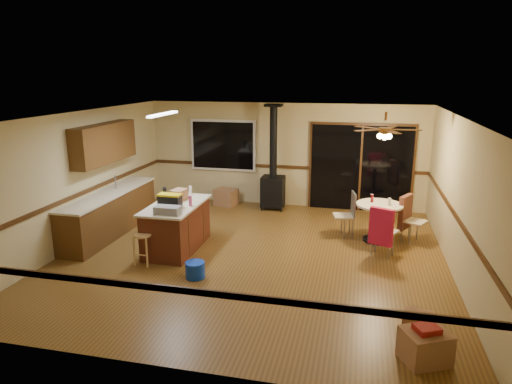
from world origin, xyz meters
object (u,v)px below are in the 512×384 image
(chair_right, at_px, (407,213))
(toolbox_black, at_px, (170,202))
(bar_stool, at_px, (143,249))
(dining_table, at_px, (379,216))
(wood_stove, at_px, (273,181))
(box_under_window, at_px, (226,197))
(box_corner_a, at_px, (425,346))
(blue_bucket, at_px, (195,270))
(box_corner_b, at_px, (418,324))
(toolbox_grey, at_px, (168,210))
(chair_near, at_px, (382,227))
(kitchen_island, at_px, (177,226))
(chair_left, at_px, (349,209))

(chair_right, bearing_deg, toolbox_black, -158.94)
(bar_stool, height_order, dining_table, dining_table)
(wood_stove, height_order, toolbox_black, wood_stove)
(box_under_window, relative_size, box_corner_a, 1.03)
(blue_bucket, xyz_separation_m, box_corner_b, (3.43, -0.98, 0.02))
(wood_stove, relative_size, box_corner_b, 6.73)
(chair_right, relative_size, box_under_window, 1.33)
(toolbox_grey, height_order, dining_table, toolbox_grey)
(box_corner_a, xyz_separation_m, box_corner_b, (-0.02, 0.57, -0.04))
(toolbox_grey, bearing_deg, dining_table, 27.42)
(wood_stove, relative_size, chair_right, 3.60)
(toolbox_grey, height_order, chair_near, toolbox_grey)
(toolbox_grey, relative_size, dining_table, 0.49)
(toolbox_grey, relative_size, box_corner_b, 1.19)
(blue_bucket, height_order, dining_table, dining_table)
(chair_right, bearing_deg, kitchen_island, -161.56)
(wood_stove, bearing_deg, box_under_window, 177.68)
(chair_near, xyz_separation_m, chair_right, (0.52, 1.00, 0.00))
(kitchen_island, height_order, chair_near, chair_near)
(wood_stove, xyz_separation_m, toolbox_grey, (-1.19, -3.66, 0.24))
(wood_stove, relative_size, chair_near, 3.60)
(box_corner_a, bearing_deg, dining_table, 96.17)
(kitchen_island, height_order, wood_stove, wood_stove)
(toolbox_grey, relative_size, chair_near, 0.64)
(box_corner_a, bearing_deg, toolbox_black, 149.83)
(toolbox_grey, distance_m, dining_table, 4.19)
(kitchen_island, height_order, box_under_window, kitchen_island)
(chair_right, bearing_deg, box_corner_a, -91.46)
(chair_left, bearing_deg, kitchen_island, -155.94)
(chair_right, bearing_deg, box_corner_b, -91.99)
(toolbox_black, bearing_deg, wood_stove, 68.19)
(box_corner_a, bearing_deg, chair_near, 97.43)
(chair_left, relative_size, chair_right, 0.74)
(blue_bucket, distance_m, dining_table, 3.91)
(wood_stove, distance_m, dining_table, 3.06)
(blue_bucket, bearing_deg, toolbox_grey, 141.58)
(chair_left, xyz_separation_m, chair_right, (1.14, 0.02, 0.01))
(box_under_window, bearing_deg, bar_stool, -95.17)
(kitchen_island, relative_size, box_corner_b, 4.49)
(box_under_window, bearing_deg, kitchen_island, -91.18)
(chair_right, bearing_deg, chair_near, -117.20)
(blue_bucket, distance_m, box_corner_a, 3.78)
(toolbox_grey, relative_size, chair_left, 0.87)
(box_under_window, height_order, box_corner_b, box_under_window)
(toolbox_grey, xyz_separation_m, dining_table, (3.70, 1.92, -0.44))
(wood_stove, height_order, toolbox_grey, wood_stove)
(dining_table, bearing_deg, chair_right, 14.29)
(box_corner_b, bearing_deg, wood_stove, 119.42)
(wood_stove, relative_size, dining_table, 2.74)
(toolbox_grey, relative_size, chair_right, 0.64)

